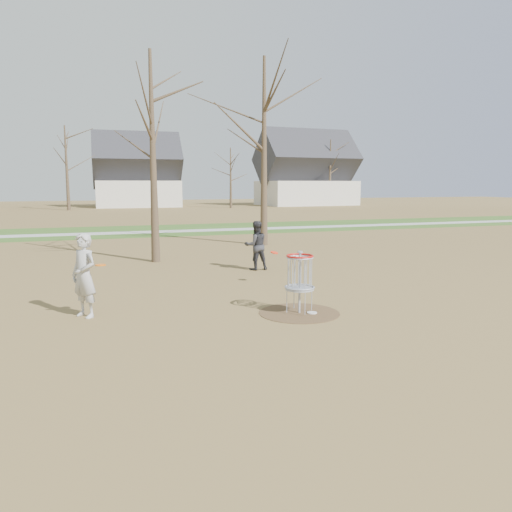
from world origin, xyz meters
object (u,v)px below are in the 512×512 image
Objects in this scene: player_standing at (84,275)px; player_throwing at (256,245)px; disc_golf_basket at (300,273)px; disc_grounded at (312,313)px.

player_throwing is (5.41, 4.44, -0.09)m from player_standing.
player_throwing is at bearing 80.69° from disc_golf_basket.
disc_golf_basket is at bearing 36.40° from player_standing.
player_standing is 5.00m from disc_grounded.
disc_golf_basket is at bearing 79.88° from player_throwing.
disc_grounded is at bearing -27.74° from disc_golf_basket.
player_standing is at bearing 164.80° from disc_golf_basket.
player_standing is at bearing 164.09° from disc_grounded.
player_throwing is at bearing 90.98° from player_standing.
disc_golf_basket is (4.48, -1.22, 0.01)m from player_standing.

